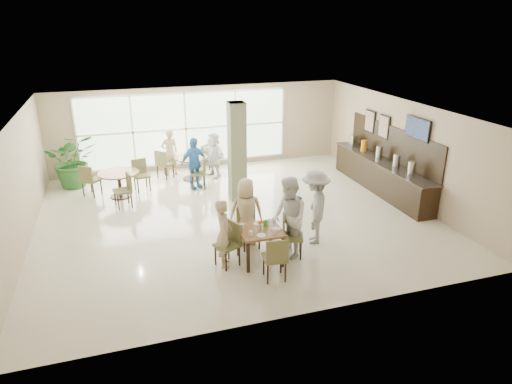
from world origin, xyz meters
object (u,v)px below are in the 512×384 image
object	(u,v)px
buffet_counter	(381,173)
teen_right	(289,218)
main_table	(260,234)
potted_plant	(73,160)
round_table_right	(191,162)
teen_far	(246,212)
adult_a	(194,163)
round_table_left	(119,178)
adult_b	(213,155)
teen_left	(224,233)
teen_standing	(315,207)
adult_standing	(170,152)

from	to	relation	value
buffet_counter	teen_right	size ratio (longest dim) A/B	2.60
main_table	potted_plant	distance (m)	7.38
round_table_right	teen_far	size ratio (longest dim) A/B	0.69
adult_a	main_table	bearing A→B (deg)	-107.17
main_table	round_table_right	world-z (taller)	same
round_table_left	adult_a	xyz separation A→B (m)	(2.22, 0.05, 0.21)
teen_right	adult_b	size ratio (longest dim) A/B	1.22
adult_a	buffet_counter	bearing A→B (deg)	-42.99
round_table_right	teen_left	bearing A→B (deg)	-93.19
teen_far	teen_standing	size ratio (longest dim) A/B	0.90
buffet_counter	teen_right	world-z (taller)	buffet_counter
potted_plant	teen_left	size ratio (longest dim) A/B	1.13
round_table_right	teen_far	world-z (taller)	teen_far
round_table_right	teen_standing	distance (m)	5.61
main_table	potted_plant	bearing A→B (deg)	122.97
teen_left	adult_standing	distance (m)	6.30
round_table_right	potted_plant	size ratio (longest dim) A/B	0.65
teen_standing	adult_b	distance (m)	5.45
main_table	adult_a	distance (m)	4.92
adult_b	round_table_left	bearing A→B (deg)	-95.83
round_table_left	adult_b	distance (m)	3.18
round_table_left	teen_left	xyz separation A→B (m)	(1.97, -4.76, 0.16)
teen_right	teen_standing	distance (m)	0.92
round_table_left	potted_plant	size ratio (longest dim) A/B	0.69
teen_far	adult_a	bearing A→B (deg)	-73.92
teen_far	adult_standing	xyz separation A→B (m)	(-1.01, 5.47, -0.01)
main_table	buffet_counter	world-z (taller)	buffet_counter
round_table_left	teen_standing	xyz separation A→B (m)	(4.22, -4.34, 0.30)
round_table_right	teen_far	distance (m)	4.89
teen_right	adult_a	distance (m)	4.98
buffet_counter	potted_plant	size ratio (longest dim) A/B	2.80
potted_plant	teen_far	distance (m)	6.62
potted_plant	teen_right	xyz separation A→B (m)	(4.69, -6.13, 0.07)
teen_far	round_table_right	bearing A→B (deg)	-75.86
main_table	adult_standing	world-z (taller)	adult_standing
teen_left	adult_a	size ratio (longest dim) A/B	0.93
main_table	adult_b	world-z (taller)	adult_b
teen_right	teen_left	bearing A→B (deg)	-92.66
buffet_counter	teen_left	distance (m)	6.29
teen_left	adult_a	world-z (taller)	adult_a
buffet_counter	adult_a	world-z (taller)	buffet_counter
round_table_left	main_table	bearing A→B (deg)	-60.53
buffet_counter	adult_b	distance (m)	5.34
round_table_left	teen_left	bearing A→B (deg)	-67.56
round_table_left	teen_right	world-z (taller)	teen_right
adult_b	teen_left	bearing A→B (deg)	-34.20
teen_right	adult_b	world-z (taller)	teen_right
buffet_counter	adult_b	bearing A→B (deg)	147.80
round_table_right	potted_plant	distance (m)	3.60
round_table_right	main_table	bearing A→B (deg)	-85.53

